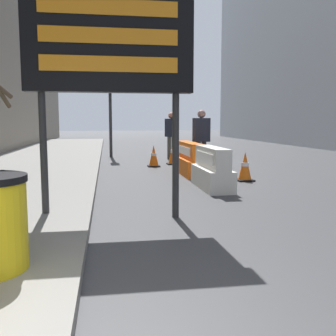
{
  "coord_description": "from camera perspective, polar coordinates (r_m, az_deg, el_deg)",
  "views": [
    {
      "loc": [
        0.24,
        -1.69,
        1.42
      ],
      "look_at": [
        1.82,
        8.43,
        0.2
      ],
      "focal_mm": 42.0,
      "sensor_mm": 36.0,
      "label": 1
    }
  ],
  "objects": [
    {
      "name": "traffic_cone_near",
      "position": [
        12.98,
        0.8,
        2.14
      ],
      "size": [
        0.42,
        0.42,
        0.75
      ],
      "color": "black",
      "rests_on": "ground_plane"
    },
    {
      "name": "traffic_light_near_curb",
      "position": [
        15.98,
        -8.45,
        13.05
      ],
      "size": [
        0.28,
        0.44,
        4.42
      ],
      "color": "#2D2D30",
      "rests_on": "ground_plane"
    },
    {
      "name": "jersey_barrier_white",
      "position": [
        8.39,
        6.38,
        -0.31
      ],
      "size": [
        0.54,
        1.73,
        0.88
      ],
      "color": "silver",
      "rests_on": "ground_plane"
    },
    {
      "name": "message_board",
      "position": [
        5.75,
        -8.51,
        18.28
      ],
      "size": [
        2.45,
        0.36,
        3.41
      ],
      "color": "#28282B",
      "rests_on": "ground_plane"
    },
    {
      "name": "jersey_barrier_orange_far",
      "position": [
        10.59,
        3.16,
        1.14
      ],
      "size": [
        0.52,
        2.05,
        0.86
      ],
      "color": "orange",
      "rests_on": "ground_plane"
    },
    {
      "name": "traffic_cone_far",
      "position": [
        9.55,
        11.12,
        0.18
      ],
      "size": [
        0.39,
        0.39,
        0.7
      ],
      "color": "black",
      "rests_on": "ground_plane"
    },
    {
      "name": "pedestrian_passerby",
      "position": [
        14.7,
        0.48,
        5.28
      ],
      "size": [
        0.46,
        0.53,
        1.75
      ],
      "rotation": [
        0.0,
        0.0,
        5.19
      ],
      "color": "#514C42",
      "rests_on": "ground_plane"
    },
    {
      "name": "pedestrian_worker",
      "position": [
        11.26,
        4.85,
        4.78
      ],
      "size": [
        0.47,
        0.29,
        1.74
      ],
      "rotation": [
        0.0,
        0.0,
        0.04
      ],
      "color": "#333338",
      "rests_on": "ground_plane"
    },
    {
      "name": "traffic_cone_mid",
      "position": [
        12.33,
        -2.09,
        1.72
      ],
      "size": [
        0.38,
        0.38,
        0.68
      ],
      "color": "black",
      "rests_on": "ground_plane"
    }
  ]
}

